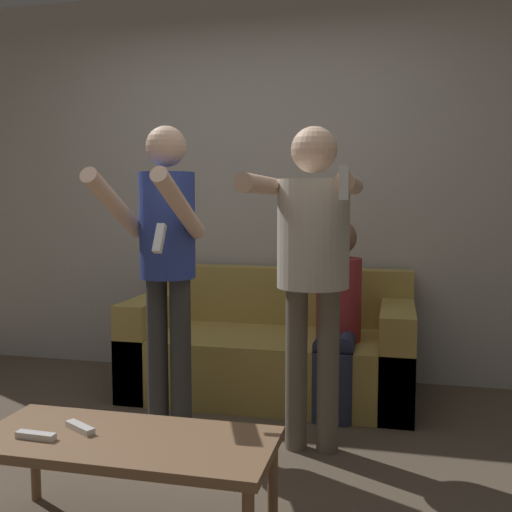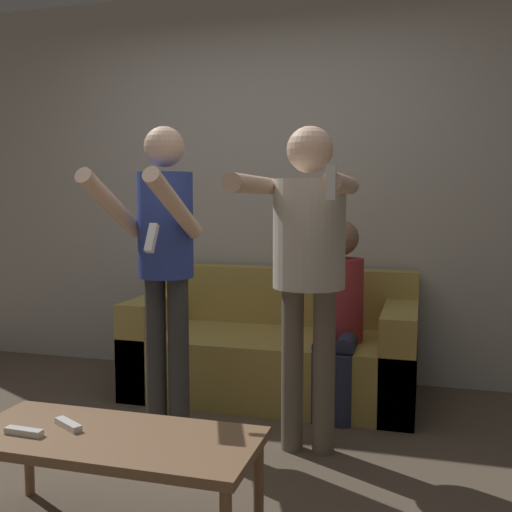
{
  "view_description": "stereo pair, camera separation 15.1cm",
  "coord_description": "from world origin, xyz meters",
  "px_view_note": "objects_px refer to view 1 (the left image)",
  "views": [
    {
      "loc": [
        0.94,
        -2.34,
        1.26
      ],
      "look_at": [
        0.17,
        0.94,
        0.93
      ],
      "focal_mm": 42.0,
      "sensor_mm": 36.0,
      "label": 1
    },
    {
      "loc": [
        1.08,
        -2.3,
        1.26
      ],
      "look_at": [
        0.17,
        0.94,
        0.93
      ],
      "focal_mm": 42.0,
      "sensor_mm": 36.0,
      "label": 2
    }
  ],
  "objects_px": {
    "person_standing_right": "(313,248)",
    "person_standing_left": "(166,249)",
    "person_seated": "(337,308)",
    "remote_near": "(36,436)",
    "couch": "(271,352)",
    "coffee_table": "(126,448)",
    "remote_far": "(80,428)"
  },
  "relations": [
    {
      "from": "person_standing_right",
      "to": "person_standing_left",
      "type": "bearing_deg",
      "value": 179.99
    },
    {
      "from": "person_standing_right",
      "to": "person_seated",
      "type": "relative_size",
      "value": 1.42
    },
    {
      "from": "person_standing_left",
      "to": "remote_near",
      "type": "distance_m",
      "value": 1.18
    },
    {
      "from": "couch",
      "to": "coffee_table",
      "type": "xyz_separation_m",
      "value": [
        -0.17,
        -1.78,
        0.08
      ]
    },
    {
      "from": "couch",
      "to": "remote_near",
      "type": "relative_size",
      "value": 11.79
    },
    {
      "from": "person_standing_right",
      "to": "remote_far",
      "type": "bearing_deg",
      "value": -129.02
    },
    {
      "from": "couch",
      "to": "remote_far",
      "type": "bearing_deg",
      "value": -101.67
    },
    {
      "from": "person_standing_right",
      "to": "coffee_table",
      "type": "distance_m",
      "value": 1.27
    },
    {
      "from": "couch",
      "to": "person_seated",
      "type": "bearing_deg",
      "value": -23.21
    },
    {
      "from": "coffee_table",
      "to": "remote_near",
      "type": "distance_m",
      "value": 0.33
    },
    {
      "from": "coffee_table",
      "to": "remote_far",
      "type": "bearing_deg",
      "value": 174.96
    },
    {
      "from": "person_standing_right",
      "to": "coffee_table",
      "type": "relative_size",
      "value": 1.47
    },
    {
      "from": "person_standing_right",
      "to": "coffee_table",
      "type": "bearing_deg",
      "value": -120.5
    },
    {
      "from": "person_standing_right",
      "to": "remote_near",
      "type": "bearing_deg",
      "value": -130.03
    },
    {
      "from": "person_standing_right",
      "to": "coffee_table",
      "type": "height_order",
      "value": "person_standing_right"
    },
    {
      "from": "person_standing_left",
      "to": "remote_far",
      "type": "bearing_deg",
      "value": -89.16
    },
    {
      "from": "person_standing_left",
      "to": "couch",
      "type": "bearing_deg",
      "value": 65.95
    },
    {
      "from": "person_seated",
      "to": "coffee_table",
      "type": "height_order",
      "value": "person_seated"
    },
    {
      "from": "remote_far",
      "to": "remote_near",
      "type": "bearing_deg",
      "value": -137.67
    },
    {
      "from": "person_standing_left",
      "to": "remote_near",
      "type": "xyz_separation_m",
      "value": [
        -0.1,
        -1.02,
        -0.59
      ]
    },
    {
      "from": "person_seated",
      "to": "coffee_table",
      "type": "xyz_separation_m",
      "value": [
        -0.61,
        -1.59,
        -0.25
      ]
    },
    {
      "from": "couch",
      "to": "person_standing_right",
      "type": "relative_size",
      "value": 1.11
    },
    {
      "from": "remote_near",
      "to": "remote_far",
      "type": "height_order",
      "value": "same"
    },
    {
      "from": "person_standing_left",
      "to": "person_seated",
      "type": "relative_size",
      "value": 1.44
    },
    {
      "from": "couch",
      "to": "person_seated",
      "type": "xyz_separation_m",
      "value": [
        0.44,
        -0.19,
        0.34
      ]
    },
    {
      "from": "remote_near",
      "to": "remote_far",
      "type": "bearing_deg",
      "value": 42.33
    },
    {
      "from": "remote_far",
      "to": "couch",
      "type": "bearing_deg",
      "value": 78.33
    },
    {
      "from": "person_standing_right",
      "to": "remote_near",
      "type": "distance_m",
      "value": 1.47
    },
    {
      "from": "person_seated",
      "to": "remote_far",
      "type": "distance_m",
      "value": 1.78
    },
    {
      "from": "coffee_table",
      "to": "remote_near",
      "type": "bearing_deg",
      "value": -163.96
    },
    {
      "from": "person_standing_left",
      "to": "remote_near",
      "type": "relative_size",
      "value": 10.75
    },
    {
      "from": "person_seated",
      "to": "coffee_table",
      "type": "relative_size",
      "value": 1.03
    }
  ]
}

